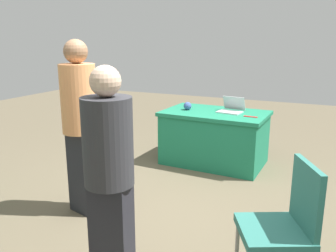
{
  "coord_description": "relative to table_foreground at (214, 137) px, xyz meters",
  "views": [
    {
      "loc": [
        -1.39,
        2.95,
        1.73
      ],
      "look_at": [
        0.01,
        -0.06,
        0.9
      ],
      "focal_mm": 37.48,
      "sensor_mm": 36.0,
      "label": 1
    }
  ],
  "objects": [
    {
      "name": "ground_plane",
      "position": [
        -0.02,
        1.64,
        -0.37
      ],
      "size": [
        14.4,
        14.4,
        0.0
      ],
      "primitive_type": "plane",
      "color": "brown"
    },
    {
      "name": "table_foreground",
      "position": [
        0.0,
        0.0,
        0.0
      ],
      "size": [
        1.45,
        0.94,
        0.75
      ],
      "rotation": [
        0.0,
        0.0,
        -0.04
      ],
      "color": "#1E7A56",
      "rests_on": "ground"
    },
    {
      "name": "chair_tucked_right",
      "position": [
        -1.23,
        2.36,
        0.17
      ],
      "size": [
        0.59,
        0.59,
        0.95
      ],
      "rotation": [
        0.0,
        0.0,
        -1.11
      ],
      "color": "#9E9993",
      "rests_on": "ground"
    },
    {
      "name": "person_presenter",
      "position": [
        -0.1,
        2.73,
        0.49
      ],
      "size": [
        0.37,
        0.37,
        1.57
      ],
      "rotation": [
        0.0,
        0.0,
        0.08
      ],
      "color": "#26262D",
      "rests_on": "ground"
    },
    {
      "name": "person_attendee_standing",
      "position": [
        0.77,
        1.94,
        0.59
      ],
      "size": [
        0.41,
        0.41,
        1.73
      ],
      "rotation": [
        0.0,
        0.0,
        2.9
      ],
      "color": "#26262D",
      "rests_on": "ground"
    },
    {
      "name": "laptop_silver",
      "position": [
        -0.2,
        -0.07,
        0.41
      ],
      "size": [
        0.36,
        0.34,
        0.21
      ],
      "rotation": [
        0.0,
        0.0,
        -0.16
      ],
      "color": "silver",
      "rests_on": "table_foreground"
    },
    {
      "name": "yarn_ball",
      "position": [
        0.4,
        0.04,
        0.43
      ],
      "size": [
        0.11,
        0.11,
        0.11
      ],
      "primitive_type": "sphere",
      "color": "#3F5999",
      "rests_on": "table_foreground"
    },
    {
      "name": "scissors_red",
      "position": [
        -0.52,
        0.13,
        0.37
      ],
      "size": [
        0.18,
        0.05,
        0.01
      ],
      "primitive_type": "cube",
      "rotation": [
        0.0,
        0.0,
        3.06
      ],
      "color": "red",
      "rests_on": "table_foreground"
    }
  ]
}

